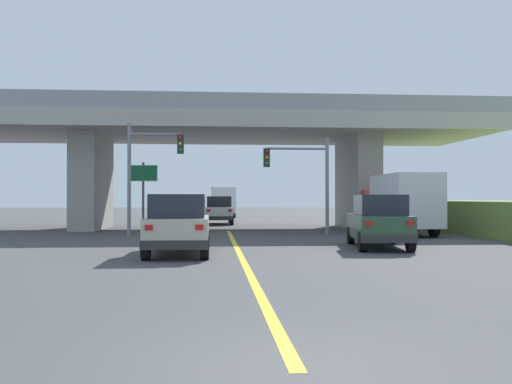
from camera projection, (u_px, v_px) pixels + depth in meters
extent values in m
plane|color=#424244|center=(227.00, 228.00, 35.45)|extent=(160.00, 160.00, 0.00)
cube|color=#A8A59E|center=(227.00, 129.00, 35.51)|extent=(31.76, 10.32, 0.96)
cube|color=#9A9891|center=(92.00, 182.00, 34.83)|extent=(1.52, 6.19, 5.75)
cube|color=#9A9891|center=(357.00, 183.00, 36.12)|extent=(1.52, 6.19, 5.75)
cube|color=gray|center=(230.00, 101.00, 30.53)|extent=(31.76, 0.20, 0.90)
cube|color=gray|center=(225.00, 125.00, 40.52)|extent=(31.76, 0.20, 0.90)
cube|color=yellow|center=(240.00, 253.00, 19.31)|extent=(0.20, 26.49, 0.01)
cube|color=#B7B29E|center=(179.00, 230.00, 19.06)|extent=(1.99, 4.65, 0.90)
cube|color=#1E232D|center=(178.00, 206.00, 18.73)|extent=(1.75, 2.56, 0.76)
cube|color=#2D2D30|center=(174.00, 245.00, 16.79)|extent=(2.03, 0.20, 0.28)
cube|color=red|center=(149.00, 227.00, 16.67)|extent=(0.24, 0.06, 0.16)
cube|color=red|center=(199.00, 227.00, 16.79)|extent=(0.24, 0.06, 0.16)
cylinder|color=black|center=(157.00, 240.00, 20.76)|extent=(0.26, 0.72, 0.72)
cylinder|color=black|center=(206.00, 240.00, 20.90)|extent=(0.26, 0.72, 0.72)
cylinder|color=black|center=(146.00, 248.00, 17.22)|extent=(0.26, 0.72, 0.72)
cylinder|color=black|center=(205.00, 248.00, 17.36)|extent=(0.26, 0.72, 0.72)
cube|color=#2D4C33|center=(378.00, 227.00, 21.58)|extent=(2.44, 4.77, 0.90)
cube|color=#1E232D|center=(380.00, 205.00, 21.24)|extent=(1.96, 2.70, 0.76)
cube|color=#2D2D30|center=(389.00, 239.00, 19.34)|extent=(1.93, 0.44, 0.28)
cube|color=red|center=(369.00, 223.00, 19.31)|extent=(0.25, 0.09, 0.16)
cube|color=red|center=(410.00, 224.00, 19.24)|extent=(0.25, 0.09, 0.16)
cylinder|color=black|center=(351.00, 235.00, 23.34)|extent=(0.35, 0.75, 0.72)
cylinder|color=black|center=(392.00, 235.00, 23.26)|extent=(0.35, 0.75, 0.72)
cylinder|color=black|center=(362.00, 242.00, 19.88)|extent=(0.35, 0.75, 0.72)
cylinder|color=black|center=(411.00, 242.00, 19.80)|extent=(0.35, 0.75, 0.72)
cube|color=red|center=(385.00, 207.00, 32.12)|extent=(2.20, 2.00, 1.90)
cube|color=silver|center=(405.00, 200.00, 28.69)|extent=(2.31, 4.89, 2.65)
cube|color=#195999|center=(405.00, 213.00, 28.68)|extent=(2.33, 4.79, 0.24)
cylinder|color=black|center=(367.00, 224.00, 32.03)|extent=(0.30, 0.90, 0.90)
cylinder|color=black|center=(402.00, 223.00, 32.19)|extent=(0.30, 0.90, 0.90)
cylinder|color=black|center=(394.00, 228.00, 27.38)|extent=(0.30, 0.90, 0.90)
cylinder|color=black|center=(434.00, 228.00, 27.53)|extent=(0.30, 0.90, 0.90)
cube|color=silver|center=(219.00, 213.00, 41.35)|extent=(1.96, 4.68, 0.90)
cube|color=#1E232D|center=(219.00, 202.00, 41.01)|extent=(1.73, 2.58, 0.76)
cube|color=#2D2D30|center=(219.00, 218.00, 39.06)|extent=(2.00, 0.20, 0.28)
cube|color=red|center=(209.00, 211.00, 38.94)|extent=(0.24, 0.06, 0.16)
cube|color=red|center=(230.00, 211.00, 39.05)|extent=(0.24, 0.06, 0.16)
cylinder|color=black|center=(207.00, 218.00, 43.06)|extent=(0.26, 0.72, 0.72)
cylinder|color=black|center=(230.00, 218.00, 43.20)|extent=(0.26, 0.72, 0.72)
cylinder|color=black|center=(207.00, 220.00, 39.49)|extent=(0.26, 0.72, 0.72)
cylinder|color=black|center=(232.00, 220.00, 39.63)|extent=(0.26, 0.72, 0.72)
cylinder|color=slate|center=(327.00, 186.00, 29.24)|extent=(0.18, 0.18, 5.00)
cylinder|color=slate|center=(297.00, 149.00, 29.14)|extent=(3.15, 0.12, 0.12)
cube|color=#232326|center=(267.00, 158.00, 29.01)|extent=(0.32, 0.26, 0.96)
sphere|color=red|center=(267.00, 152.00, 28.86)|extent=(0.16, 0.16, 0.16)
sphere|color=gold|center=(267.00, 158.00, 28.86)|extent=(0.16, 0.16, 0.16)
sphere|color=green|center=(267.00, 163.00, 28.86)|extent=(0.16, 0.16, 0.16)
cylinder|color=slate|center=(129.00, 180.00, 27.73)|extent=(0.18, 0.18, 5.59)
cylinder|color=slate|center=(155.00, 134.00, 27.86)|extent=(2.51, 0.12, 0.12)
cube|color=#232326|center=(181.00, 144.00, 27.95)|extent=(0.32, 0.26, 0.96)
sphere|color=red|center=(180.00, 138.00, 27.80)|extent=(0.16, 0.16, 0.16)
sphere|color=gold|center=(180.00, 144.00, 27.80)|extent=(0.16, 0.16, 0.16)
sphere|color=green|center=(180.00, 150.00, 27.79)|extent=(0.16, 0.16, 0.16)
cylinder|color=#56595E|center=(143.00, 196.00, 33.54)|extent=(0.14, 0.14, 4.02)
cube|color=#197242|center=(143.00, 173.00, 33.49)|extent=(1.61, 0.08, 0.89)
cube|color=white|center=(143.00, 173.00, 33.49)|extent=(1.69, 0.04, 0.97)
cube|color=red|center=(222.00, 203.00, 58.37)|extent=(2.20, 2.00, 1.90)
cube|color=silver|center=(223.00, 200.00, 54.84)|extent=(2.31, 5.07, 2.46)
cube|color=#195999|center=(223.00, 207.00, 54.84)|extent=(2.33, 4.97, 0.24)
cylinder|color=black|center=(213.00, 212.00, 58.28)|extent=(0.30, 0.90, 0.90)
cylinder|color=black|center=(232.00, 212.00, 58.43)|extent=(0.30, 0.90, 0.90)
cylinder|color=black|center=(213.00, 213.00, 53.49)|extent=(0.30, 0.90, 0.90)
cylinder|color=black|center=(234.00, 213.00, 53.64)|extent=(0.30, 0.90, 0.90)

